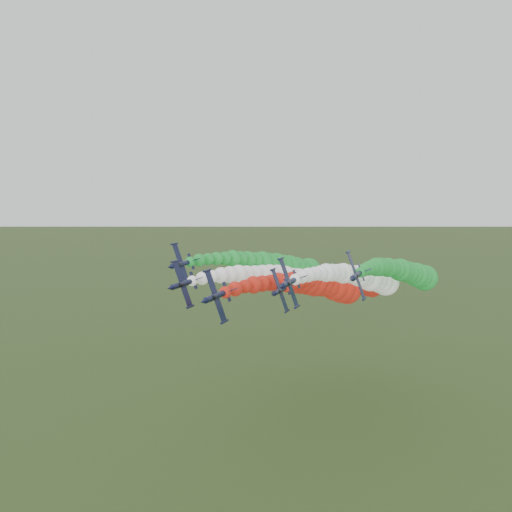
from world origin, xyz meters
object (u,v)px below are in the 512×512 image
(jet_inner_left, at_px, (289,279))
(jet_outer_left, at_px, (284,266))
(jet_outer_right, at_px, (409,273))
(jet_inner_right, at_px, (368,278))
(jet_trail, at_px, (351,283))
(jet_lead, at_px, (324,287))

(jet_inner_left, height_order, jet_outer_left, jet_outer_left)
(jet_outer_left, distance_m, jet_outer_right, 37.75)
(jet_inner_right, relative_size, jet_outer_left, 1.00)
(jet_outer_left, distance_m, jet_trail, 21.34)
(jet_outer_right, bearing_deg, jet_lead, -143.72)
(jet_outer_right, relative_size, jet_trail, 1.01)
(jet_lead, height_order, jet_trail, jet_lead)
(jet_inner_left, bearing_deg, jet_lead, -20.94)
(jet_lead, height_order, jet_inner_left, jet_inner_left)
(jet_lead, bearing_deg, jet_inner_left, 159.06)
(jet_inner_left, bearing_deg, jet_outer_left, 116.15)
(jet_inner_left, bearing_deg, jet_inner_right, 15.11)
(jet_outer_right, bearing_deg, jet_outer_left, 178.92)
(jet_lead, bearing_deg, jet_outer_right, 36.28)
(jet_inner_left, xyz_separation_m, jet_inner_right, (21.32, 5.76, 0.54))
(jet_lead, relative_size, jet_trail, 1.01)
(jet_inner_left, xyz_separation_m, jet_outer_left, (-5.66, 11.54, 1.95))
(jet_outer_left, xyz_separation_m, jet_outer_right, (37.74, -0.71, -0.07))
(jet_inner_left, height_order, jet_outer_right, jet_outer_right)
(jet_inner_right, distance_m, jet_outer_left, 27.63)
(jet_outer_right, xyz_separation_m, jet_trail, (-17.23, 4.16, -4.73))
(jet_outer_left, relative_size, jet_trail, 1.01)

